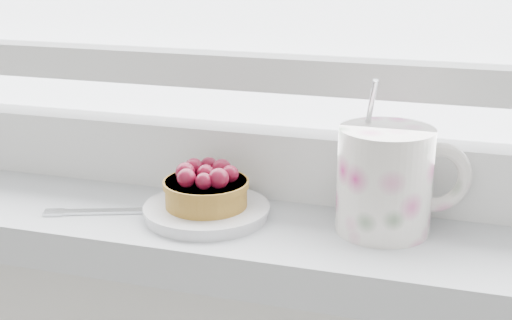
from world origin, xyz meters
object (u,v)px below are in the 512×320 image
at_px(raspberry_tart, 206,187).
at_px(floral_mug, 388,178).
at_px(fork, 138,211).
at_px(saucer, 207,211).

xyz_separation_m(raspberry_tart, floral_mug, (0.17, 0.02, 0.02)).
bearing_deg(floral_mug, fork, -173.10).
relative_size(raspberry_tart, floral_mug, 0.59).
distance_m(raspberry_tart, fork, 0.08).
bearing_deg(raspberry_tart, fork, -172.44).
bearing_deg(saucer, raspberry_tart, 37.65).
bearing_deg(fork, floral_mug, 6.90).
xyz_separation_m(saucer, fork, (-0.07, -0.01, -0.00)).
bearing_deg(saucer, floral_mug, 6.64).
relative_size(saucer, fork, 0.68).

